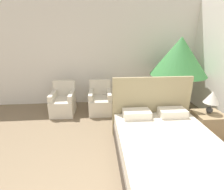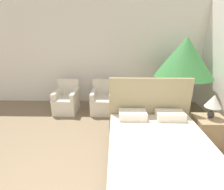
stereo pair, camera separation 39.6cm
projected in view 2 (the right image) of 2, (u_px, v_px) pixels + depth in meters
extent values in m
cube|color=silver|center=(105.00, 53.00, 4.96)|extent=(10.00, 0.06, 2.90)
cube|color=#4C4238|center=(160.00, 165.00, 2.61)|extent=(1.54, 2.02, 0.26)
cube|color=beige|center=(161.00, 152.00, 2.53)|extent=(1.51, 1.98, 0.23)
cube|color=tan|center=(149.00, 108.00, 3.44)|extent=(1.57, 0.06, 1.21)
cube|color=silver|center=(133.00, 115.00, 3.25)|extent=(0.51, 0.30, 0.14)
cube|color=silver|center=(170.00, 115.00, 3.24)|extent=(0.51, 0.30, 0.14)
cube|color=beige|center=(66.00, 104.00, 4.66)|extent=(0.60, 0.69, 0.41)
cube|color=beige|center=(69.00, 86.00, 4.81)|extent=(0.57, 0.08, 0.41)
cube|color=beige|center=(57.00, 94.00, 4.57)|extent=(0.12, 0.61, 0.16)
cube|color=beige|center=(74.00, 94.00, 4.55)|extent=(0.12, 0.61, 0.16)
cube|color=beige|center=(102.00, 105.00, 4.64)|extent=(0.59, 0.68, 0.41)
cube|color=beige|center=(103.00, 87.00, 4.79)|extent=(0.57, 0.07, 0.41)
cube|color=beige|center=(93.00, 94.00, 4.55)|extent=(0.11, 0.61, 0.16)
cube|color=beige|center=(111.00, 95.00, 4.53)|extent=(0.11, 0.61, 0.16)
cylinder|color=#4C4C4C|center=(178.00, 106.00, 4.55)|extent=(0.38, 0.38, 0.40)
cylinder|color=brown|center=(181.00, 88.00, 4.38)|extent=(0.06, 0.06, 0.59)
cone|color=#387F3D|center=(185.00, 57.00, 4.12)|extent=(1.39, 1.39, 0.93)
cube|color=#937A56|center=(208.00, 130.00, 3.31)|extent=(0.54, 0.49, 0.51)
sphere|color=#333333|center=(211.00, 115.00, 3.23)|extent=(0.12, 0.12, 0.12)
cylinder|color=#333333|center=(212.00, 109.00, 3.19)|extent=(0.02, 0.02, 0.09)
cone|color=beige|center=(214.00, 101.00, 3.14)|extent=(0.29, 0.29, 0.24)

